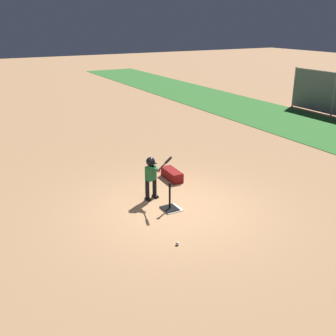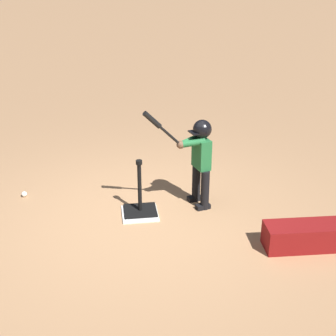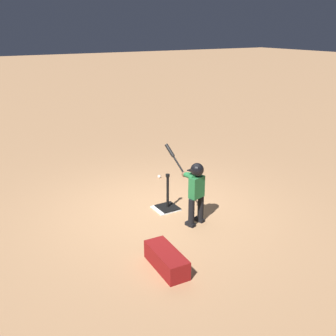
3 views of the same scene
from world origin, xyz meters
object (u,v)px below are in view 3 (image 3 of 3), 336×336
(batting_tee, at_px, (168,204))
(baseball, at_px, (159,177))
(batter_child, at_px, (195,185))
(equipment_bag, at_px, (166,260))

(batting_tee, xyz_separation_m, baseball, (1.48, -0.65, -0.07))
(batter_child, xyz_separation_m, baseball, (2.23, -0.55, -0.68))
(equipment_bag, bearing_deg, batting_tee, -28.34)
(batting_tee, height_order, batter_child, batter_child)
(batting_tee, bearing_deg, equipment_bag, 148.81)
(batter_child, relative_size, baseball, 17.94)
(baseball, xyz_separation_m, equipment_bag, (-3.16, 1.67, 0.10))
(batting_tee, distance_m, equipment_bag, 1.96)
(batter_child, relative_size, equipment_bag, 1.58)
(baseball, bearing_deg, batter_child, 166.22)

